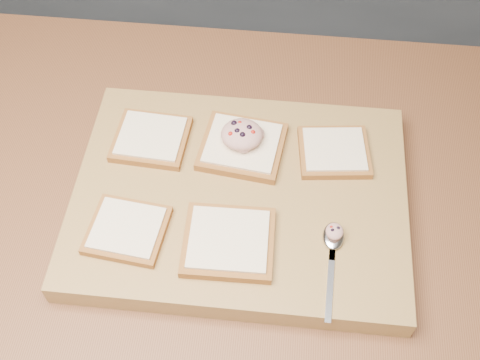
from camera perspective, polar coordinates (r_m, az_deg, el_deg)
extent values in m
cube|color=slate|center=(1.42, -4.37, -11.84)|extent=(1.90, 0.75, 0.84)
cube|color=brown|center=(1.03, -5.92, -1.62)|extent=(2.00, 0.80, 0.06)
cube|color=#9F7644|center=(0.96, 0.00, -1.73)|extent=(0.52, 0.40, 0.04)
cube|color=#A2622A|center=(1.01, -8.41, 3.87)|extent=(0.13, 0.12, 0.01)
cube|color=#FCEBBF|center=(1.00, -8.47, 4.18)|extent=(0.11, 0.10, 0.00)
cube|color=#A2622A|center=(0.99, 0.21, 3.19)|extent=(0.15, 0.14, 0.01)
cube|color=#FCEBBF|center=(0.98, 0.22, 3.53)|extent=(0.13, 0.12, 0.00)
cube|color=#A2622A|center=(0.99, 8.91, 2.63)|extent=(0.12, 0.12, 0.01)
cube|color=#FCEBBF|center=(0.99, 8.96, 2.92)|extent=(0.11, 0.10, 0.00)
cube|color=#A2622A|center=(0.91, -10.64, -4.71)|extent=(0.12, 0.11, 0.01)
cube|color=#FCEBBF|center=(0.90, -10.71, -4.45)|extent=(0.11, 0.10, 0.00)
cube|color=#A2622A|center=(0.88, -1.09, -5.91)|extent=(0.13, 0.12, 0.01)
cube|color=#FCEBBF|center=(0.88, -1.10, -5.60)|extent=(0.12, 0.11, 0.00)
ellipsoid|color=tan|center=(0.97, 0.17, 4.35)|extent=(0.07, 0.06, 0.03)
sphere|color=black|center=(0.96, 0.87, 4.97)|extent=(0.01, 0.01, 0.01)
sphere|color=black|center=(0.97, -0.56, 5.39)|extent=(0.01, 0.01, 0.01)
sphere|color=black|center=(0.95, 0.24, 4.29)|extent=(0.01, 0.01, 0.01)
sphere|color=black|center=(0.96, -0.26, 4.64)|extent=(0.01, 0.01, 0.01)
sphere|color=#A5140C|center=(0.96, 1.23, 4.54)|extent=(0.01, 0.01, 0.01)
sphere|color=#A5140C|center=(0.97, -0.01, 5.41)|extent=(0.01, 0.01, 0.01)
sphere|color=#A5140C|center=(0.95, -0.91, 4.40)|extent=(0.01, 0.01, 0.01)
ellipsoid|color=silver|center=(0.90, 8.85, -5.25)|extent=(0.03, 0.05, 0.01)
cube|color=silver|center=(0.89, 8.74, -6.69)|extent=(0.01, 0.03, 0.00)
cube|color=silver|center=(0.87, 8.55, -9.63)|extent=(0.01, 0.12, 0.00)
ellipsoid|color=tan|center=(0.89, 8.95, -4.84)|extent=(0.03, 0.03, 0.01)
sphere|color=black|center=(0.89, 9.28, -4.54)|extent=(0.01, 0.01, 0.01)
sphere|color=black|center=(0.89, 8.77, -4.75)|extent=(0.01, 0.01, 0.01)
sphere|color=#A5140C|center=(0.89, 8.66, -4.45)|extent=(0.01, 0.01, 0.01)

